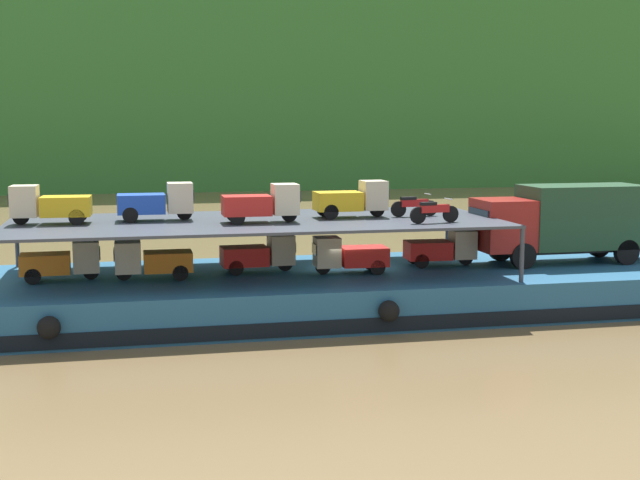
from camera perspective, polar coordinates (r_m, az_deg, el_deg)
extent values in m
plane|color=brown|center=(32.88, 2.38, -4.60)|extent=(400.00, 400.00, 0.00)
cube|color=#33702D|center=(105.87, -8.08, 11.57)|extent=(112.92, 32.97, 28.45)
cube|color=#23567A|center=(32.73, 2.38, -3.31)|extent=(27.05, 8.24, 1.50)
cube|color=black|center=(28.92, 4.48, -5.62)|extent=(26.51, 0.06, 0.50)
sphere|color=black|center=(27.54, -17.57, -5.58)|extent=(0.72, 0.72, 0.72)
sphere|color=black|center=(28.62, 4.60, -4.74)|extent=(0.72, 0.72, 0.72)
cube|color=maroon|center=(34.29, 12.05, 1.00)|extent=(2.03, 2.21, 2.00)
cube|color=#192833|center=(33.82, 10.49, 1.55)|extent=(0.08, 1.84, 0.60)
cube|color=#234228|center=(35.83, 16.99, 1.52)|extent=(4.83, 2.36, 2.50)
cube|color=black|center=(35.99, 16.91, -0.54)|extent=(6.82, 1.47, 0.20)
cylinder|color=black|center=(35.50, 11.90, -0.56)|extent=(1.00, 0.29, 1.00)
cylinder|color=black|center=(33.70, 13.34, -1.04)|extent=(1.00, 0.29, 1.00)
cylinder|color=black|center=(37.59, 18.04, -0.32)|extent=(1.00, 0.29, 1.00)
cylinder|color=black|center=(35.89, 19.70, -0.76)|extent=(1.00, 0.29, 1.00)
cylinder|color=#383D47|center=(37.41, 8.46, 0.71)|extent=(0.16, 0.16, 2.00)
cylinder|color=#383D47|center=(30.78, 13.27, -0.91)|extent=(0.16, 0.16, 2.00)
cylinder|color=#383D47|center=(35.27, -19.50, -0.07)|extent=(0.16, 0.16, 2.00)
cube|color=#383D47|center=(31.57, -4.27, 1.22)|extent=(17.85, 7.44, 0.10)
cube|color=orange|center=(31.70, -17.80, -1.51)|extent=(1.76, 1.28, 0.70)
cube|color=#C6B793|center=(31.63, -15.28, -1.06)|extent=(0.95, 1.04, 1.10)
cube|color=#19232D|center=(31.62, -14.44, -0.84)|extent=(0.08, 0.85, 0.38)
cylinder|color=black|center=(31.72, -14.97, -2.04)|extent=(0.57, 0.17, 0.56)
cylinder|color=black|center=(31.26, -18.55, -2.32)|extent=(0.57, 0.17, 0.56)
cylinder|color=black|center=(32.30, -18.44, -2.00)|extent=(0.57, 0.17, 0.56)
cube|color=orange|center=(31.20, -10.07, -1.40)|extent=(1.71, 1.21, 0.70)
cube|color=beige|center=(31.14, -12.65, -1.11)|extent=(0.91, 1.00, 1.10)
cube|color=#19232D|center=(31.13, -13.52, -0.94)|extent=(0.04, 0.85, 0.38)
cylinder|color=black|center=(31.23, -12.90, -2.12)|extent=(0.56, 0.14, 0.56)
cylinder|color=black|center=(31.80, -9.38, -1.85)|extent=(0.56, 0.14, 0.56)
cylinder|color=black|center=(30.75, -9.26, -2.17)|extent=(0.56, 0.14, 0.56)
cube|color=red|center=(32.04, -5.06, -1.07)|extent=(1.74, 1.26, 0.70)
cube|color=#C6B793|center=(32.27, -2.61, -0.63)|extent=(0.94, 1.03, 1.10)
cube|color=#19232D|center=(32.35, -1.80, -0.40)|extent=(0.07, 0.85, 0.38)
cylinder|color=black|center=(32.39, -2.34, -1.58)|extent=(0.56, 0.16, 0.56)
cylinder|color=black|center=(31.52, -5.61, -1.87)|extent=(0.56, 0.16, 0.56)
cylinder|color=black|center=(32.55, -5.90, -1.57)|extent=(0.56, 0.16, 0.56)
cube|color=red|center=(31.94, 2.93, -1.08)|extent=(1.74, 1.25, 0.70)
cube|color=#C6B793|center=(31.62, 0.46, -0.79)|extent=(0.93, 1.03, 1.10)
cube|color=#19232D|center=(31.51, -0.38, -0.62)|extent=(0.07, 0.85, 0.38)
cylinder|color=black|center=(31.67, 0.20, -1.78)|extent=(0.56, 0.16, 0.56)
cylinder|color=black|center=(32.60, 3.39, -1.53)|extent=(0.56, 0.16, 0.56)
cylinder|color=black|center=(31.59, 3.85, -1.83)|extent=(0.56, 0.16, 0.56)
cube|color=red|center=(33.71, 7.18, -0.66)|extent=(1.76, 1.29, 0.70)
cube|color=#C6B793|center=(34.10, 9.44, -0.27)|extent=(0.95, 1.05, 1.10)
cube|color=#19232D|center=(34.24, 10.19, -0.07)|extent=(0.09, 0.85, 0.38)
cylinder|color=black|center=(34.23, 9.66, -1.18)|extent=(0.57, 0.17, 0.56)
cylinder|color=black|center=(33.15, 6.76, -1.41)|extent=(0.57, 0.17, 0.56)
cylinder|color=black|center=(34.16, 6.27, -1.13)|extent=(0.57, 0.17, 0.56)
cube|color=gold|center=(31.61, -16.51, 2.17)|extent=(1.74, 1.26, 0.70)
cube|color=beige|center=(31.78, -19.04, 2.46)|extent=(0.94, 1.03, 1.10)
cube|color=#19232D|center=(31.84, -19.88, 2.63)|extent=(0.07, 0.85, 0.38)
cylinder|color=black|center=(31.85, -19.26, 1.47)|extent=(0.56, 0.16, 0.56)
cylinder|color=black|center=(32.13, -15.68, 1.66)|extent=(0.56, 0.16, 0.56)
cylinder|color=black|center=(31.08, -15.86, 1.46)|extent=(0.56, 0.16, 0.56)
cube|color=#1E47B7|center=(31.86, -11.80, 2.37)|extent=(1.70, 1.21, 0.70)
cube|color=beige|center=(31.89, -9.29, 2.80)|extent=(0.90, 1.00, 1.10)
cube|color=#19232D|center=(31.91, -8.45, 3.02)|extent=(0.04, 0.85, 0.38)
cylinder|color=black|center=(31.95, -9.00, 1.82)|extent=(0.56, 0.14, 0.56)
cylinder|color=black|center=(31.36, -12.49, 1.62)|extent=(0.56, 0.14, 0.56)
cylinder|color=black|center=(32.42, -12.50, 1.82)|extent=(0.56, 0.14, 0.56)
cube|color=red|center=(30.68, -4.91, 2.30)|extent=(1.70, 1.20, 0.70)
cube|color=beige|center=(30.87, -2.34, 2.73)|extent=(0.90, 1.00, 1.10)
cube|color=#19232D|center=(30.95, -1.48, 2.95)|extent=(0.04, 0.85, 0.38)
cylinder|color=black|center=(30.95, -2.06, 1.72)|extent=(0.56, 0.14, 0.56)
cylinder|color=black|center=(30.14, -5.53, 1.53)|extent=(0.56, 0.14, 0.56)
cylinder|color=black|center=(31.19, -5.76, 1.74)|extent=(0.56, 0.14, 0.56)
cube|color=gold|center=(32.27, 1.19, 2.60)|extent=(1.72, 1.23, 0.70)
cube|color=beige|center=(32.64, 3.57, 3.00)|extent=(0.92, 1.02, 1.10)
cube|color=#19232D|center=(32.77, 4.36, 3.20)|extent=(0.06, 0.85, 0.38)
cylinder|color=black|center=(32.73, 3.82, 2.04)|extent=(0.56, 0.15, 0.56)
cylinder|color=black|center=(31.70, 0.73, 1.87)|extent=(0.56, 0.15, 0.56)
cylinder|color=black|center=(32.72, 0.27, 2.06)|extent=(0.56, 0.15, 0.56)
cylinder|color=black|center=(31.15, 8.67, 1.72)|extent=(0.61, 0.18, 0.60)
cylinder|color=black|center=(30.55, 6.53, 1.64)|extent=(0.61, 0.18, 0.60)
cube|color=#B21919|center=(30.82, 7.62, 2.08)|extent=(1.12, 0.35, 0.28)
cube|color=black|center=(30.69, 7.21, 2.40)|extent=(0.62, 0.28, 0.12)
cylinder|color=#B2B2B7|center=(31.05, 8.53, 2.72)|extent=(0.11, 0.55, 0.04)
cylinder|color=black|center=(33.20, 7.32, 2.11)|extent=(0.61, 0.15, 0.60)
cylinder|color=black|center=(32.69, 5.24, 2.05)|extent=(0.61, 0.15, 0.60)
cube|color=#B21919|center=(32.92, 6.29, 2.46)|extent=(1.11, 0.29, 0.28)
cube|color=black|center=(32.81, 5.90, 2.77)|extent=(0.61, 0.25, 0.12)
cylinder|color=#B2B2B7|center=(33.11, 7.18, 3.05)|extent=(0.08, 0.55, 0.04)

